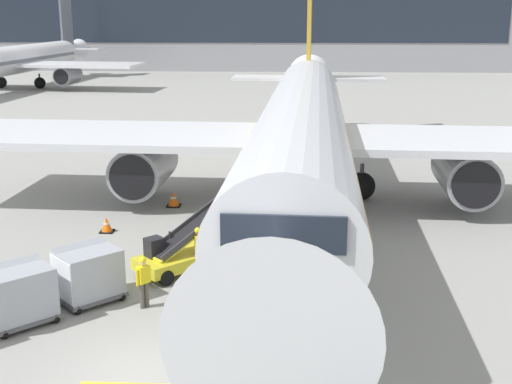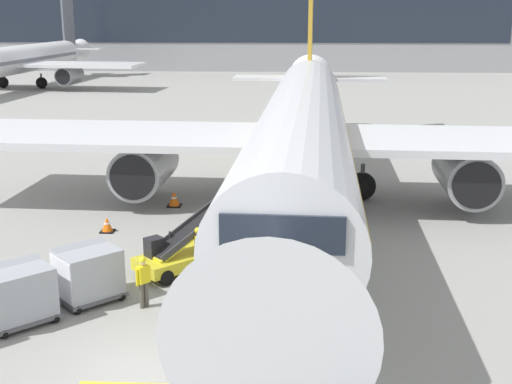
# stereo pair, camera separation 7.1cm
# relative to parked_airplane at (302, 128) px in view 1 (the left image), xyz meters

# --- Properties ---
(ground_plane) EXTENTS (600.00, 600.00, 0.00)m
(ground_plane) POSITION_rel_parked_airplane_xyz_m (-4.58, -16.74, -3.81)
(ground_plane) COLOR gray
(parked_airplane) EXTENTS (34.96, 45.48, 15.16)m
(parked_airplane) POSITION_rel_parked_airplane_xyz_m (0.00, 0.00, 0.00)
(parked_airplane) COLOR silver
(parked_airplane) RESTS_ON ground
(belt_loader) EXTENTS (4.67, 4.57, 3.05)m
(belt_loader) POSITION_rel_parked_airplane_xyz_m (-4.41, -9.16, -2.94)
(belt_loader) COLOR gold
(belt_loader) RESTS_ON ground
(baggage_cart_lead) EXTENTS (2.55, 2.54, 1.91)m
(baggage_cart_lead) POSITION_rel_parked_airplane_xyz_m (-7.27, -12.10, -2.81)
(baggage_cart_lead) COLOR #515156
(baggage_cart_lead) RESTS_ON ground
(baggage_cart_second) EXTENTS (2.55, 2.54, 1.91)m
(baggage_cart_second) POSITION_rel_parked_airplane_xyz_m (-8.93, -13.84, -2.81)
(baggage_cart_second) COLOR #515156
(baggage_cart_second) RESTS_ON ground
(ground_crew_by_loader) EXTENTS (0.43, 0.45, 1.74)m
(ground_crew_by_loader) POSITION_rel_parked_airplane_xyz_m (-5.32, -12.55, -2.81)
(ground_crew_by_loader) COLOR #514C42
(ground_crew_by_loader) RESTS_ON ground
(ground_crew_by_carts) EXTENTS (0.32, 0.56, 1.74)m
(ground_crew_by_carts) POSITION_rel_parked_airplane_xyz_m (-3.95, -9.47, -2.81)
(ground_crew_by_carts) COLOR #333847
(ground_crew_by_carts) RESTS_ON ground
(safety_cone_engine_keepout) EXTENTS (0.69, 0.69, 0.78)m
(safety_cone_engine_keepout) POSITION_rel_parked_airplane_xyz_m (-6.31, -0.88, -3.43)
(safety_cone_engine_keepout) COLOR black
(safety_cone_engine_keepout) RESTS_ON ground
(safety_cone_wingtip) EXTENTS (0.59, 0.59, 0.67)m
(safety_cone_wingtip) POSITION_rel_parked_airplane_xyz_m (-8.57, -4.98, -3.48)
(safety_cone_wingtip) COLOR black
(safety_cone_wingtip) RESTS_ON ground
(apron_guidance_line_lead_in) EXTENTS (0.20, 110.00, 0.01)m
(apron_guidance_line_lead_in) POSITION_rel_parked_airplane_xyz_m (-0.19, -0.79, -3.80)
(apron_guidance_line_lead_in) COLOR yellow
(apron_guidance_line_lead_in) RESTS_ON ground
(terminal_building) EXTENTS (103.56, 20.97, 15.76)m
(terminal_building) POSITION_rel_parked_airplane_xyz_m (-17.14, 84.86, 4.02)
(terminal_building) COLOR #939399
(terminal_building) RESTS_ON ground
(distant_airplane) EXTENTS (31.45, 40.22, 13.60)m
(distant_airplane) POSITION_rel_parked_airplane_xyz_m (-34.14, 49.34, -0.34)
(distant_airplane) COLOR white
(distant_airplane) RESTS_ON ground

